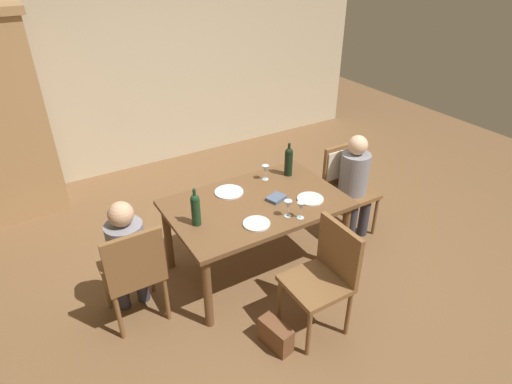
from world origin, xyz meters
TOP-DOWN VIEW (x-y plane):
  - ground_plane at (0.00, 0.00)m, footprint 10.00×10.00m
  - rear_room_partition at (0.00, 2.69)m, footprint 6.40×0.12m
  - dining_table at (0.00, 0.00)m, footprint 1.52×0.98m
  - chair_left_end at (-1.14, -0.09)m, footprint 0.44×0.44m
  - chair_right_end at (1.14, 0.12)m, footprint 0.44×0.46m
  - chair_near at (0.09, -0.87)m, footprint 0.44×0.44m
  - person_woman_host at (-1.14, 0.03)m, footprint 0.28×0.32m
  - person_man_bearded at (1.14, -0.03)m, footprint 0.29×0.33m
  - wine_bottle_tall_green at (0.52, 0.27)m, footprint 0.08×0.08m
  - wine_bottle_dark_red at (-0.58, -0.04)m, footprint 0.07×0.07m
  - wine_glass_near_left at (0.11, -0.32)m, footprint 0.07×0.07m
  - wine_glass_centre at (0.18, -0.40)m, footprint 0.07×0.07m
  - wine_glass_near_right at (0.28, 0.30)m, footprint 0.07×0.07m
  - dinner_plate_host at (-0.13, 0.26)m, footprint 0.26×0.26m
  - dinner_plate_guest_left at (0.43, -0.21)m, footprint 0.23×0.23m
  - dinner_plate_guest_right at (-0.17, -0.29)m, footprint 0.22×0.22m
  - folded_napkin at (0.17, -0.06)m, footprint 0.19×0.16m
  - handbag at (-0.35, -0.87)m, footprint 0.17×0.30m

SIDE VIEW (x-z plane):
  - ground_plane at x=0.00m, z-range 0.00..0.00m
  - handbag at x=-0.35m, z-range 0.00..0.22m
  - chair_left_end at x=-1.14m, z-range 0.07..0.99m
  - chair_near at x=0.09m, z-range 0.07..0.99m
  - chair_right_end at x=1.14m, z-range 0.13..1.05m
  - person_woman_host at x=-1.14m, z-range 0.09..1.17m
  - person_man_bearded at x=1.14m, z-range 0.09..1.18m
  - dining_table at x=0.00m, z-range 0.28..1.00m
  - dinner_plate_host at x=-0.13m, z-range 0.72..0.74m
  - dinner_plate_guest_left at x=0.43m, z-range 0.72..0.74m
  - dinner_plate_guest_right at x=-0.17m, z-range 0.72..0.74m
  - folded_napkin at x=0.17m, z-range 0.72..0.75m
  - wine_glass_near_left at x=0.11m, z-range 0.75..0.90m
  - wine_glass_centre at x=0.18m, z-range 0.75..0.90m
  - wine_glass_near_right at x=0.28m, z-range 0.75..0.90m
  - wine_bottle_dark_red at x=-0.58m, z-range 0.71..1.03m
  - wine_bottle_tall_green at x=0.52m, z-range 0.71..1.04m
  - rear_room_partition at x=0.00m, z-range 0.00..2.70m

